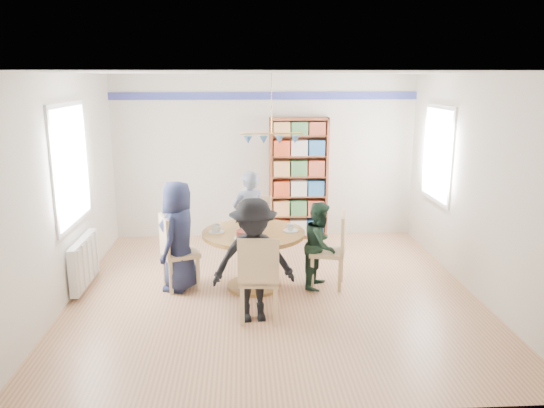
{
  "coord_description": "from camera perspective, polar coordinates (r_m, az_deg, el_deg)",
  "views": [
    {
      "loc": [
        -0.38,
        -6.25,
        2.66
      ],
      "look_at": [
        0.0,
        0.4,
        1.05
      ],
      "focal_mm": 35.0,
      "sensor_mm": 36.0,
      "label": 1
    }
  ],
  "objects": [
    {
      "name": "tableware",
      "position": [
        6.71,
        -2.21,
        -2.39
      ],
      "size": [
        1.13,
        1.13,
        0.3
      ],
      "color": "white",
      "rests_on": "dining_table"
    },
    {
      "name": "radiator",
      "position": [
        7.24,
        -19.53,
        -5.84
      ],
      "size": [
        0.12,
        1.0,
        0.6
      ],
      "color": "silver",
      "rests_on": "ground"
    },
    {
      "name": "ground",
      "position": [
        6.8,
        0.19,
        -9.43
      ],
      "size": [
        5.0,
        5.0,
        0.0
      ],
      "primitive_type": "plane",
      "color": "tan"
    },
    {
      "name": "person_right",
      "position": [
        6.81,
        5.22,
        -4.41
      ],
      "size": [
        0.6,
        0.67,
        1.12
      ],
      "primitive_type": "imported",
      "rotation": [
        0.0,
        0.0,
        1.19
      ],
      "color": "#172E20",
      "rests_on": "ground"
    },
    {
      "name": "person_left",
      "position": [
        6.78,
        -10.01,
        -3.41
      ],
      "size": [
        0.62,
        0.78,
        1.4
      ],
      "primitive_type": "imported",
      "rotation": [
        0.0,
        0.0,
        -1.85
      ],
      "color": "#191D37",
      "rests_on": "ground"
    },
    {
      "name": "bookshelf",
      "position": [
        8.8,
        2.86,
        2.64
      ],
      "size": [
        0.96,
        0.29,
        2.01
      ],
      "color": "brown",
      "rests_on": "ground"
    },
    {
      "name": "person_near",
      "position": [
        5.82,
        -2.0,
        -6.11
      ],
      "size": [
        0.95,
        0.6,
        1.4
      ],
      "primitive_type": "imported",
      "rotation": [
        0.0,
        0.0,
        0.09
      ],
      "color": "black",
      "rests_on": "ground"
    },
    {
      "name": "room_shell",
      "position": [
        7.19,
        -2.29,
        5.49
      ],
      "size": [
        5.0,
        5.0,
        5.0
      ],
      "color": "white",
      "rests_on": "ground"
    },
    {
      "name": "chair_near",
      "position": [
        5.82,
        -1.41,
        -7.67
      ],
      "size": [
        0.48,
        0.48,
        1.0
      ],
      "color": "#D1B681",
      "rests_on": "ground"
    },
    {
      "name": "dining_table",
      "position": [
        6.76,
        -1.98,
        -4.55
      ],
      "size": [
        1.3,
        1.3,
        0.75
      ],
      "color": "olive",
      "rests_on": "ground"
    },
    {
      "name": "chair_left",
      "position": [
        6.84,
        -10.51,
        -4.75
      ],
      "size": [
        0.55,
        0.55,
        0.97
      ],
      "color": "#D1B681",
      "rests_on": "ground"
    },
    {
      "name": "person_far",
      "position": [
        7.58,
        -2.5,
        -1.54
      ],
      "size": [
        0.59,
        0.49,
        1.37
      ],
      "primitive_type": "imported",
      "rotation": [
        0.0,
        0.0,
        3.52
      ],
      "color": "gray",
      "rests_on": "ground"
    },
    {
      "name": "chair_far",
      "position": [
        7.75,
        -1.81,
        -2.39
      ],
      "size": [
        0.52,
        0.52,
        0.96
      ],
      "color": "#D1B681",
      "rests_on": "ground"
    },
    {
      "name": "chair_right",
      "position": [
        6.84,
        6.71,
        -4.61
      ],
      "size": [
        0.52,
        0.52,
        0.97
      ],
      "color": "#D1B681",
      "rests_on": "ground"
    }
  ]
}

